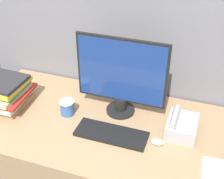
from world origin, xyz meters
name	(u,v)px	position (x,y,z in m)	size (l,w,h in m)	color
cubicle_panel_rear	(128,86)	(0.00, 0.84, 0.77)	(2.06, 0.04, 1.53)	slate
desk	(107,170)	(0.00, 0.40, 0.38)	(1.66, 0.80, 0.76)	#937551
monitor	(121,77)	(0.04, 0.55, 1.01)	(0.53, 0.17, 0.49)	black
keyboard	(111,134)	(0.05, 0.32, 0.77)	(0.40, 0.15, 0.02)	black
mouse	(157,142)	(0.31, 0.34, 0.78)	(0.07, 0.04, 0.03)	silver
coffee_cup	(67,107)	(-0.26, 0.42, 0.81)	(0.09, 0.09, 0.09)	#335999
book_stack	(8,92)	(-0.64, 0.37, 0.87)	(0.26, 0.31, 0.20)	olive
desk_telephone	(181,126)	(0.42, 0.47, 0.81)	(0.16, 0.20, 0.12)	#99999E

